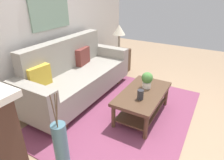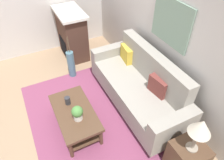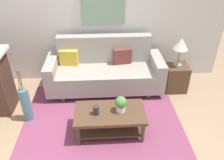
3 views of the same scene
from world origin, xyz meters
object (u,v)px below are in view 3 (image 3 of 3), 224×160
object	(u,v)px
couch	(105,71)
throw_pillow_mustard	(69,58)
side_table	(175,77)
framed_painting	(103,6)
coffee_table	(110,117)
potted_plant_tabletop	(121,104)
throw_pillow_maroon	(122,56)
tabletop_vase	(96,110)
table_lamp	(181,45)
floor_vase	(26,105)

from	to	relation	value
couch	throw_pillow_mustard	bearing A→B (deg)	170.03
side_table	framed_painting	xyz separation A→B (m)	(-1.44, 0.56, 1.31)
coffee_table	side_table	bearing A→B (deg)	39.74
coffee_table	potted_plant_tabletop	bearing A→B (deg)	3.50
throw_pillow_maroon	tabletop_vase	world-z (taller)	throw_pillow_maroon
table_lamp	floor_vase	xyz separation A→B (m)	(-2.81, -0.77, -0.68)
throw_pillow_mustard	couch	bearing A→B (deg)	-9.97
throw_pillow_maroon	potted_plant_tabletop	distance (m)	1.39
side_table	floor_vase	bearing A→B (deg)	-164.56
floor_vase	couch	bearing A→B (deg)	32.53
throw_pillow_mustard	tabletop_vase	distance (m)	1.53
coffee_table	framed_painting	size ratio (longest dim) A/B	1.30
couch	floor_vase	xyz separation A→B (m)	(-1.37, -0.87, -0.12)
potted_plant_tabletop	floor_vase	world-z (taller)	potted_plant_tabletop
side_table	framed_painting	world-z (taller)	framed_painting
couch	throw_pillow_maroon	distance (m)	0.45
framed_painting	coffee_table	bearing A→B (deg)	-88.88
table_lamp	floor_vase	distance (m)	2.99
throw_pillow_maroon	framed_painting	size ratio (longest dim) A/B	0.42
potted_plant_tabletop	table_lamp	bearing A→B (deg)	43.16
coffee_table	floor_vase	distance (m)	1.45
couch	side_table	distance (m)	1.45
couch	throw_pillow_mustard	xyz separation A→B (m)	(-0.71, 0.13, 0.25)
throw_pillow_mustard	potted_plant_tabletop	bearing A→B (deg)	-56.39
couch	framed_painting	xyz separation A→B (m)	(-0.00, 0.47, 1.16)
throw_pillow_maroon	potted_plant_tabletop	xyz separation A→B (m)	(-0.15, -1.38, -0.11)
potted_plant_tabletop	floor_vase	distance (m)	1.64
tabletop_vase	floor_vase	distance (m)	1.28
potted_plant_tabletop	framed_painting	world-z (taller)	framed_painting
coffee_table	side_table	distance (m)	1.83
throw_pillow_maroon	side_table	xyz separation A→B (m)	(1.08, -0.22, -0.40)
couch	framed_painting	bearing A→B (deg)	90.00
throw_pillow_mustard	framed_painting	xyz separation A→B (m)	(0.71, 0.34, 0.91)
throw_pillow_maroon	potted_plant_tabletop	world-z (taller)	throw_pillow_maroon
coffee_table	couch	bearing A→B (deg)	91.53
throw_pillow_maroon	framed_painting	xyz separation A→B (m)	(-0.36, 0.34, 0.91)
couch	side_table	bearing A→B (deg)	-3.86
table_lamp	couch	bearing A→B (deg)	176.14
tabletop_vase	potted_plant_tabletop	distance (m)	0.39
throw_pillow_maroon	couch	bearing A→B (deg)	-160.63
tabletop_vase	side_table	world-z (taller)	tabletop_vase
couch	tabletop_vase	size ratio (longest dim) A/B	15.74
table_lamp	tabletop_vase	bearing A→B (deg)	-143.29
throw_pillow_mustard	side_table	xyz separation A→B (m)	(2.15, -0.22, -0.40)
potted_plant_tabletop	side_table	distance (m)	1.72
coffee_table	side_table	size ratio (longest dim) A/B	1.96
throw_pillow_mustard	side_table	distance (m)	2.20
tabletop_vase	throw_pillow_mustard	bearing A→B (deg)	110.62
throw_pillow_mustard	tabletop_vase	world-z (taller)	throw_pillow_mustard
throw_pillow_mustard	potted_plant_tabletop	size ratio (longest dim) A/B	1.37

